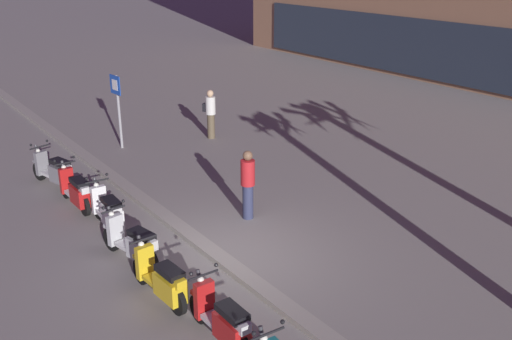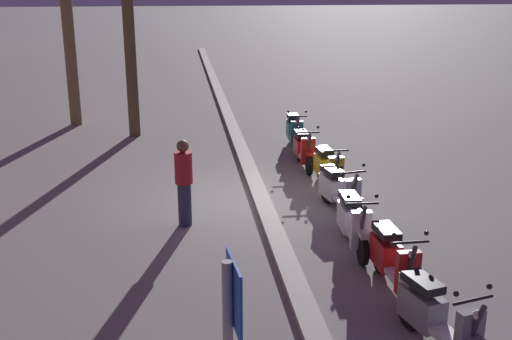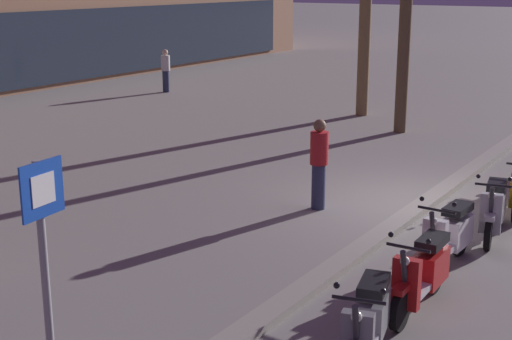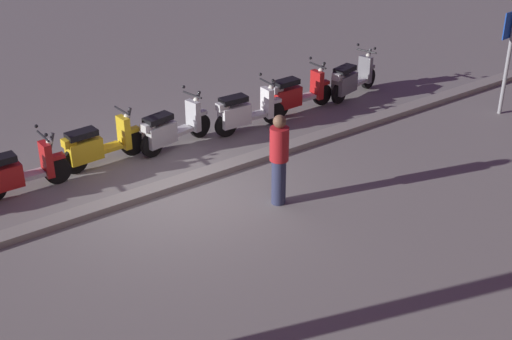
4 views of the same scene
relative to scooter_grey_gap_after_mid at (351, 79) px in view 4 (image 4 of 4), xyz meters
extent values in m
plane|color=gray|center=(5.89, 1.62, -0.46)|extent=(200.00, 200.00, 0.00)
cube|color=gray|center=(5.89, 1.47, -0.40)|extent=(60.00, 0.36, 0.12)
cylinder|color=black|center=(-0.79, -0.20, -0.20)|extent=(0.53, 0.22, 0.52)
cylinder|color=black|center=(0.49, 0.12, -0.20)|extent=(0.53, 0.22, 0.52)
cube|color=silver|center=(-0.20, -0.05, -0.14)|extent=(0.65, 0.42, 0.08)
cube|color=slate|center=(0.28, 0.07, -0.02)|extent=(0.74, 0.48, 0.45)
cube|color=black|center=(0.30, 0.08, 0.34)|extent=(0.66, 0.44, 0.12)
cube|color=slate|center=(-0.62, -0.16, 0.09)|extent=(0.22, 0.36, 0.66)
cube|color=slate|center=(-0.79, -0.20, 0.09)|extent=(0.35, 0.23, 0.08)
cylinder|color=#333338|center=(-0.69, -0.17, 0.24)|extent=(0.29, 0.14, 0.69)
cylinder|color=black|center=(-0.62, -0.16, 0.56)|extent=(0.18, 0.55, 0.04)
sphere|color=white|center=(-0.71, -0.18, 0.42)|extent=(0.12, 0.12, 0.12)
cube|color=silver|center=(0.57, 0.14, 0.24)|extent=(0.28, 0.25, 0.16)
sphere|color=black|center=(-0.54, -0.38, 0.68)|extent=(0.07, 0.07, 0.07)
sphere|color=black|center=(-0.65, 0.08, 0.68)|extent=(0.07, 0.07, 0.07)
cylinder|color=black|center=(0.89, -0.03, -0.20)|extent=(0.52, 0.11, 0.52)
cylinder|color=black|center=(2.21, -0.01, -0.20)|extent=(0.52, 0.11, 0.52)
cube|color=silver|center=(1.50, -0.02, -0.14)|extent=(0.61, 0.29, 0.08)
cube|color=red|center=(1.99, -0.01, -0.01)|extent=(0.69, 0.33, 0.45)
cube|color=black|center=(2.01, -0.01, 0.35)|extent=(0.61, 0.31, 0.12)
cube|color=red|center=(1.07, -0.03, 0.09)|extent=(0.15, 0.34, 0.66)
cube|color=red|center=(0.89, -0.03, 0.09)|extent=(0.32, 0.17, 0.08)
cylinder|color=#333338|center=(0.99, -0.03, 0.24)|extent=(0.28, 0.08, 0.69)
cylinder|color=black|center=(1.07, -0.03, 0.56)|extent=(0.05, 0.56, 0.04)
sphere|color=white|center=(0.97, -0.03, 0.42)|extent=(0.12, 0.12, 0.12)
cube|color=silver|center=(2.29, -0.01, 0.25)|extent=(0.24, 0.20, 0.16)
sphere|color=black|center=(1.10, -0.27, 0.68)|extent=(0.07, 0.07, 0.07)
sphere|color=black|center=(1.09, 0.21, 0.68)|extent=(0.07, 0.07, 0.07)
cylinder|color=black|center=(2.53, 0.20, -0.20)|extent=(0.52, 0.12, 0.52)
cylinder|color=black|center=(3.78, 0.14, -0.20)|extent=(0.52, 0.12, 0.52)
cube|color=silver|center=(3.10, 0.17, -0.14)|extent=(0.61, 0.31, 0.08)
cube|color=white|center=(3.56, 0.15, -0.02)|extent=(0.69, 0.35, 0.45)
cube|color=black|center=(3.58, 0.15, 0.35)|extent=(0.61, 0.33, 0.12)
cube|color=white|center=(2.71, 0.19, 0.09)|extent=(0.15, 0.35, 0.66)
cube|color=white|center=(2.53, 0.20, 0.09)|extent=(0.33, 0.17, 0.08)
cylinder|color=#333338|center=(2.63, 0.19, 0.24)|extent=(0.29, 0.08, 0.69)
cylinder|color=black|center=(2.71, 0.19, 0.56)|extent=(0.06, 0.56, 0.04)
sphere|color=white|center=(2.61, 0.19, 0.42)|extent=(0.12, 0.12, 0.12)
cube|color=silver|center=(3.86, 0.14, 0.25)|extent=(0.25, 0.21, 0.16)
sphere|color=black|center=(2.71, -0.05, 0.68)|extent=(0.07, 0.07, 0.07)
sphere|color=black|center=(2.74, 0.43, 0.68)|extent=(0.07, 0.07, 0.07)
cylinder|color=black|center=(4.25, -0.17, -0.20)|extent=(0.53, 0.19, 0.52)
cylinder|color=black|center=(5.55, 0.08, -0.20)|extent=(0.53, 0.19, 0.52)
cube|color=silver|center=(4.85, -0.05, -0.14)|extent=(0.64, 0.38, 0.08)
cube|color=silver|center=(5.34, 0.04, -0.03)|extent=(0.73, 0.44, 0.43)
cube|color=black|center=(5.36, 0.04, 0.31)|extent=(0.64, 0.40, 0.12)
cube|color=silver|center=(4.43, -0.13, 0.09)|extent=(0.20, 0.36, 0.66)
cube|color=silver|center=(4.25, -0.17, 0.09)|extent=(0.34, 0.22, 0.08)
cylinder|color=#333338|center=(4.35, -0.15, 0.24)|extent=(0.29, 0.12, 0.69)
cylinder|color=black|center=(4.43, -0.13, 0.56)|extent=(0.14, 0.56, 0.04)
sphere|color=white|center=(4.33, -0.15, 0.42)|extent=(0.12, 0.12, 0.12)
cube|color=silver|center=(5.63, 0.09, 0.21)|extent=(0.27, 0.24, 0.16)
sphere|color=black|center=(4.49, -0.37, 0.68)|extent=(0.07, 0.07, 0.07)
sphere|color=black|center=(4.40, 0.11, 0.68)|extent=(0.07, 0.07, 0.07)
cylinder|color=black|center=(5.83, -0.23, -0.20)|extent=(0.52, 0.13, 0.52)
cylinder|color=black|center=(7.12, -0.15, -0.20)|extent=(0.52, 0.13, 0.52)
cube|color=gold|center=(6.43, -0.19, -0.14)|extent=(0.62, 0.31, 0.08)
cube|color=gold|center=(6.90, -0.16, -0.03)|extent=(0.70, 0.36, 0.43)
cube|color=black|center=(6.92, -0.16, 0.31)|extent=(0.62, 0.33, 0.12)
cube|color=gold|center=(6.01, -0.22, 0.09)|extent=(0.16, 0.35, 0.66)
cube|color=gold|center=(5.83, -0.23, 0.09)|extent=(0.33, 0.18, 0.08)
cylinder|color=#333338|center=(5.93, -0.22, 0.24)|extent=(0.29, 0.09, 0.69)
cylinder|color=black|center=(6.01, -0.22, 0.56)|extent=(0.07, 0.56, 0.04)
sphere|color=white|center=(5.91, -0.22, 0.42)|extent=(0.12, 0.12, 0.12)
cube|color=gold|center=(7.20, -0.15, 0.21)|extent=(0.25, 0.21, 0.16)
cylinder|color=black|center=(7.56, 0.05, -0.20)|extent=(0.52, 0.10, 0.52)
cube|color=silver|center=(8.12, 0.04, -0.14)|extent=(0.60, 0.28, 0.08)
cube|color=red|center=(8.57, 0.04, -0.03)|extent=(0.68, 0.32, 0.44)
cube|color=red|center=(7.74, 0.05, 0.09)|extent=(0.14, 0.34, 0.66)
cube|color=red|center=(7.56, 0.05, 0.09)|extent=(0.32, 0.16, 0.08)
cylinder|color=#333338|center=(7.66, 0.05, 0.24)|extent=(0.28, 0.07, 0.69)
cylinder|color=black|center=(7.74, 0.05, 0.56)|extent=(0.04, 0.56, 0.04)
sphere|color=white|center=(7.64, 0.05, 0.42)|extent=(0.12, 0.12, 0.12)
sphere|color=black|center=(7.75, -0.19, 0.68)|extent=(0.07, 0.07, 0.07)
sphere|color=black|center=(7.76, 0.29, 0.68)|extent=(0.07, 0.07, 0.07)
cylinder|color=#939399|center=(-2.10, 2.83, 0.74)|extent=(0.09, 0.09, 2.40)
cube|color=#1947B7|center=(-2.10, 2.77, 1.64)|extent=(0.60, 0.08, 0.60)
cube|color=white|center=(-2.09, 2.76, 1.64)|extent=(0.33, 0.04, 0.33)
cylinder|color=#2D3351|center=(4.66, 3.12, -0.03)|extent=(0.26, 0.26, 0.86)
cylinder|color=#B21E23|center=(4.66, 3.12, 0.71)|extent=(0.34, 0.34, 0.61)
sphere|color=brown|center=(4.66, 3.12, 1.13)|extent=(0.23, 0.23, 0.23)
camera|label=1|loc=(14.89, -4.07, 5.56)|focal=40.15mm
camera|label=2|loc=(-6.72, 3.18, 4.15)|focal=43.65mm
camera|label=3|loc=(-6.93, -2.99, 3.76)|focal=50.97mm
camera|label=4|loc=(11.63, 11.96, 5.94)|focal=50.20mm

